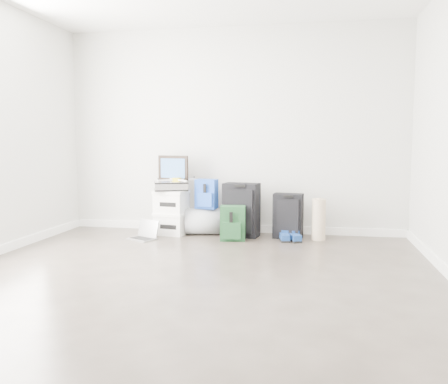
% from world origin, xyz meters
% --- Properties ---
extents(ground, '(5.00, 5.00, 0.00)m').
position_xyz_m(ground, '(0.00, 0.00, 0.00)').
color(ground, '#312A24').
rests_on(ground, ground).
extents(room_envelope, '(4.52, 5.02, 2.71)m').
position_xyz_m(room_envelope, '(0.00, 0.02, 1.72)').
color(room_envelope, beige).
rests_on(room_envelope, ground).
extents(boxes_stack, '(0.45, 0.39, 0.58)m').
position_xyz_m(boxes_stack, '(-0.76, 2.15, 0.29)').
color(boxes_stack, white).
rests_on(boxes_stack, ground).
extents(briefcase, '(0.50, 0.43, 0.12)m').
position_xyz_m(briefcase, '(-0.76, 2.15, 0.64)').
color(briefcase, '#B2B2B7').
rests_on(briefcase, boxes_stack).
extents(painting, '(0.43, 0.14, 0.33)m').
position_xyz_m(painting, '(-0.76, 2.25, 0.86)').
color(painting, black).
rests_on(painting, briefcase).
extents(drone, '(0.40, 0.40, 0.05)m').
position_xyz_m(drone, '(-0.68, 2.13, 0.72)').
color(drone, gold).
rests_on(drone, briefcase).
extents(duffel_bag, '(0.61, 0.44, 0.35)m').
position_xyz_m(duffel_bag, '(-0.30, 2.24, 0.17)').
color(duffel_bag, gray).
rests_on(duffel_bag, ground).
extents(blue_backpack, '(0.29, 0.23, 0.38)m').
position_xyz_m(blue_backpack, '(-0.30, 2.21, 0.53)').
color(blue_backpack, '#1C49B7').
rests_on(blue_backpack, duffel_bag).
extents(large_suitcase, '(0.47, 0.34, 0.68)m').
position_xyz_m(large_suitcase, '(0.16, 2.18, 0.34)').
color(large_suitcase, black).
rests_on(large_suitcase, ground).
extents(green_backpack, '(0.33, 0.26, 0.43)m').
position_xyz_m(green_backpack, '(0.09, 1.91, 0.21)').
color(green_backpack, '#12321F').
rests_on(green_backpack, ground).
extents(carry_on, '(0.38, 0.27, 0.56)m').
position_xyz_m(carry_on, '(0.75, 2.17, 0.28)').
color(carry_on, black).
rests_on(carry_on, ground).
extents(shoes, '(0.30, 0.29, 0.09)m').
position_xyz_m(shoes, '(0.78, 2.01, 0.04)').
color(shoes, black).
rests_on(shoes, ground).
extents(rolled_rug, '(0.17, 0.17, 0.51)m').
position_xyz_m(rolled_rug, '(1.13, 2.14, 0.25)').
color(rolled_rug, tan).
rests_on(rolled_rug, ground).
extents(laptop, '(0.40, 0.36, 0.24)m').
position_xyz_m(laptop, '(-1.00, 1.80, 0.06)').
color(laptop, silver).
rests_on(laptop, ground).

